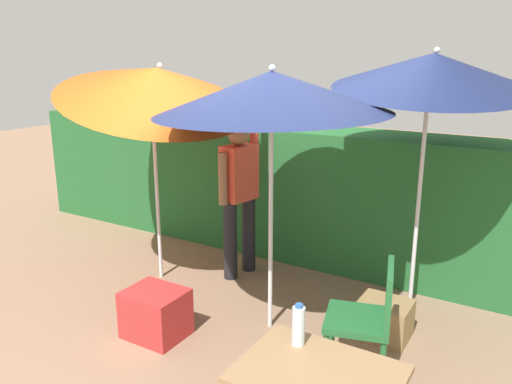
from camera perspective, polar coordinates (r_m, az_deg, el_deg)
ground_plane at (r=4.64m, az=-1.97°, el=-14.07°), size 24.00×24.00×0.00m
hedge_row at (r=5.72m, az=7.05°, el=-0.39°), size 8.00×0.70×1.47m
umbrella_rainbow at (r=5.08m, az=-11.07°, el=11.61°), size 1.96×1.90×2.49m
umbrella_orange at (r=3.96m, az=1.77°, el=10.98°), size 1.85×1.85×2.19m
umbrella_yellow at (r=4.50m, az=19.03°, el=12.58°), size 1.66×1.66×2.42m
person_vendor at (r=5.21m, az=-1.87°, el=0.39°), size 0.28×0.56×1.88m
chair_plastic at (r=3.74m, az=12.35°, el=-13.26°), size 0.54×0.54×0.89m
cooler_box at (r=4.41m, az=-11.08°, el=-13.09°), size 0.48×0.40×0.40m
crate_cardboard at (r=4.47m, az=14.06°, el=-13.55°), size 0.41×0.36×0.31m
bottle_water at (r=2.85m, az=4.74°, el=-14.56°), size 0.07×0.07×0.24m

